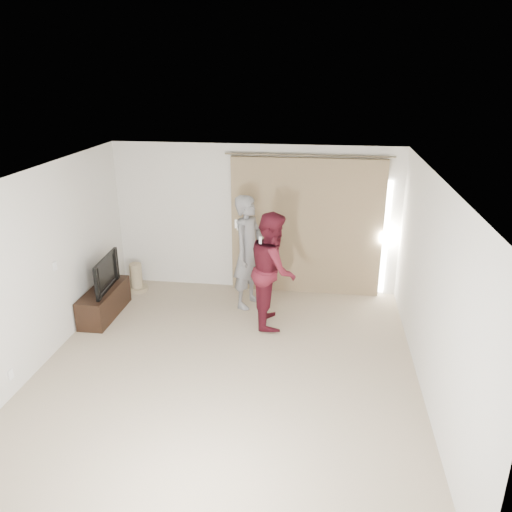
# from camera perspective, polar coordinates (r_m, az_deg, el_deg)

# --- Properties ---
(floor) EXTENTS (5.50, 5.50, 0.00)m
(floor) POSITION_cam_1_polar(r_m,az_deg,el_deg) (6.84, -3.36, -12.86)
(floor) COLOR #B9A98A
(floor) RESTS_ON ground
(wall_back) EXTENTS (5.00, 0.04, 2.60)m
(wall_back) POSITION_cam_1_polar(r_m,az_deg,el_deg) (8.78, -0.10, 4.27)
(wall_back) COLOR silver
(wall_back) RESTS_ON ground
(wall_left) EXTENTS (0.04, 5.50, 2.60)m
(wall_left) POSITION_cam_1_polar(r_m,az_deg,el_deg) (7.13, -23.74, -1.51)
(wall_left) COLOR silver
(wall_left) RESTS_ON ground
(ceiling) EXTENTS (5.00, 5.50, 0.01)m
(ceiling) POSITION_cam_1_polar(r_m,az_deg,el_deg) (5.83, -3.90, 8.97)
(ceiling) COLOR silver
(ceiling) RESTS_ON wall_back
(curtain) EXTENTS (2.80, 0.11, 2.46)m
(curtain) POSITION_cam_1_polar(r_m,az_deg,el_deg) (8.66, 5.84, 3.27)
(curtain) COLOR #907F58
(curtain) RESTS_ON ground
(tv_console) EXTENTS (0.42, 1.20, 0.46)m
(tv_console) POSITION_cam_1_polar(r_m,az_deg,el_deg) (8.47, -16.94, -5.05)
(tv_console) COLOR black
(tv_console) RESTS_ON ground
(tv) EXTENTS (0.19, 0.96, 0.55)m
(tv) POSITION_cam_1_polar(r_m,az_deg,el_deg) (8.27, -17.30, -1.89)
(tv) COLOR black
(tv) RESTS_ON tv_console
(scratching_post) EXTENTS (0.38, 0.38, 0.51)m
(scratching_post) POSITION_cam_1_polar(r_m,az_deg,el_deg) (9.25, -13.50, -2.64)
(scratching_post) COLOR tan
(scratching_post) RESTS_ON ground
(person_man) EXTENTS (0.68, 0.81, 1.90)m
(person_man) POSITION_cam_1_polar(r_m,az_deg,el_deg) (8.18, -0.87, 0.46)
(person_man) COLOR slate
(person_man) RESTS_ON ground
(person_woman) EXTENTS (0.81, 0.97, 1.80)m
(person_woman) POSITION_cam_1_polar(r_m,az_deg,el_deg) (7.62, 1.94, -1.53)
(person_woman) COLOR #4F121D
(person_woman) RESTS_ON ground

